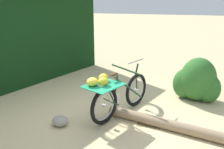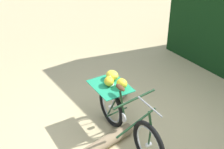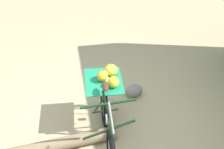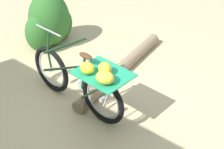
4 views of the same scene
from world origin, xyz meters
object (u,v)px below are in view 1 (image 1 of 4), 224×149
Objects in this scene: bicycle at (117,93)px; fallen_log at (169,125)px; shrub_cluster at (197,82)px; path_stone at (60,121)px.

fallen_log is at bearing -80.24° from bicycle.
shrub_cluster is (0.52, 1.55, 0.35)m from fallen_log.
fallen_log is 2.00m from path_stone.
bicycle is 1.14m from fallen_log.
path_stone is at bearing -141.45° from shrub_cluster.
shrub_cluster reaches higher than path_stone.
bicycle is at bearing 165.93° from fallen_log.
bicycle is 2.03m from shrub_cluster.
bicycle is 1.20m from path_stone.
bicycle is at bearing 36.67° from path_stone.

